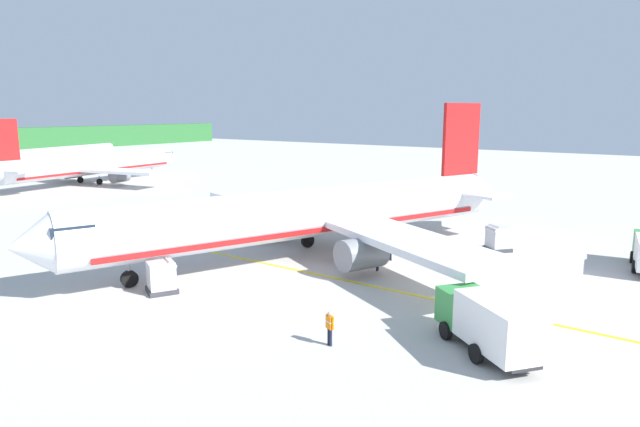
{
  "coord_description": "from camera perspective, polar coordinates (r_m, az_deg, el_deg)",
  "views": [
    {
      "loc": [
        -39.09,
        -6.8,
        11.19
      ],
      "look_at": [
        -7.81,
        15.63,
        3.97
      ],
      "focal_mm": 30.74,
      "sensor_mm": 36.0,
      "label": 1
    }
  ],
  "objects": [
    {
      "name": "cargo_container_near",
      "position": [
        35.78,
        -16.15,
        -6.36
      ],
      "size": [
        2.37,
        2.37,
        2.11
      ],
      "color": "#333338",
      "rests_on": "ground"
    },
    {
      "name": "crew_loader_right",
      "position": [
        26.91,
        1.03,
        -11.56
      ],
      "size": [
        0.39,
        0.58,
        1.74
      ],
      "color": "#191E33",
      "rests_on": "ground"
    },
    {
      "name": "cargo_container_mid",
      "position": [
        46.69,
        18.04,
        -2.5
      ],
      "size": [
        2.43,
        2.43,
        2.13
      ],
      "color": "#333338",
      "rests_on": "ground"
    },
    {
      "name": "airliner_foreground",
      "position": [
        42.4,
        -0.51,
        0.03
      ],
      "size": [
        40.06,
        33.63,
        11.9
      ],
      "color": "silver",
      "rests_on": "ground"
    },
    {
      "name": "airliner_mid_apron",
      "position": [
        92.98,
        -22.56,
        4.7
      ],
      "size": [
        35.66,
        29.51,
        10.17
      ],
      "color": "silver",
      "rests_on": "ground"
    },
    {
      "name": "airliner_far_taxiway",
      "position": [
        121.77,
        -25.55,
        5.55
      ],
      "size": [
        31.56,
        26.32,
        9.14
      ],
      "color": "white",
      "rests_on": "ground"
    },
    {
      "name": "crew_marshaller",
      "position": [
        41.94,
        7.37,
        -3.57
      ],
      "size": [
        0.48,
        0.48,
        1.64
      ],
      "color": "#191E33",
      "rests_on": "ground"
    },
    {
      "name": "ground",
      "position": [
        68.25,
        -18.58,
        0.55
      ],
      "size": [
        240.0,
        320.0,
        0.2
      ],
      "primitive_type": "cube",
      "color": "#B7B5AD"
    },
    {
      "name": "service_truck_fuel",
      "position": [
        27.14,
        17.13,
        -10.65
      ],
      "size": [
        5.48,
        6.16,
        2.8
      ],
      "color": "#338C3F",
      "rests_on": "ground"
    },
    {
      "name": "apron_guide_line",
      "position": [
        37.35,
        1.82,
        -6.8
      ],
      "size": [
        0.3,
        60.0,
        0.01
      ],
      "primitive_type": "cube",
      "color": "yellow",
      "rests_on": "ground"
    },
    {
      "name": "crew_loader_left",
      "position": [
        39.1,
        6.01,
        -4.54
      ],
      "size": [
        0.62,
        0.29,
        1.69
      ],
      "color": "#191E33",
      "rests_on": "ground"
    }
  ]
}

